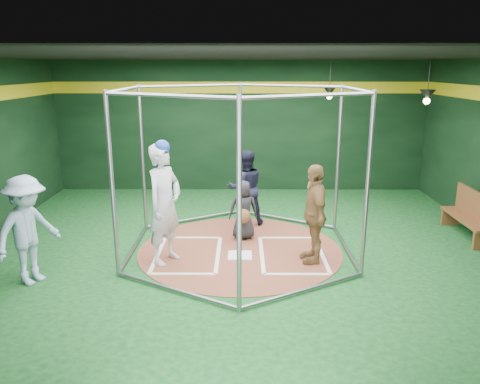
{
  "coord_description": "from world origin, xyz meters",
  "views": [
    {
      "loc": [
        0.04,
        -8.21,
        3.32
      ],
      "look_at": [
        0.0,
        0.1,
        1.1
      ],
      "focal_mm": 35.0,
      "sensor_mm": 36.0,
      "label": 1
    }
  ],
  "objects_px": {
    "visitor_leopard": "(314,214)",
    "dugout_bench": "(471,214)",
    "umpire": "(246,188)",
    "batter_figure": "(164,203)"
  },
  "relations": [
    {
      "from": "visitor_leopard",
      "to": "dugout_bench",
      "type": "xyz_separation_m",
      "value": [
        3.34,
        1.26,
        -0.4
      ]
    },
    {
      "from": "dugout_bench",
      "to": "umpire",
      "type": "bearing_deg",
      "value": 170.8
    },
    {
      "from": "batter_figure",
      "to": "umpire",
      "type": "distance_m",
      "value": 2.47
    },
    {
      "from": "batter_figure",
      "to": "visitor_leopard",
      "type": "distance_m",
      "value": 2.58
    },
    {
      "from": "visitor_leopard",
      "to": "umpire",
      "type": "xyz_separation_m",
      "value": [
        -1.17,
        1.99,
        -0.05
      ]
    },
    {
      "from": "umpire",
      "to": "dugout_bench",
      "type": "bearing_deg",
      "value": 158.63
    },
    {
      "from": "batter_figure",
      "to": "dugout_bench",
      "type": "distance_m",
      "value": 6.08
    },
    {
      "from": "batter_figure",
      "to": "dugout_bench",
      "type": "bearing_deg",
      "value": 12.29
    },
    {
      "from": "visitor_leopard",
      "to": "umpire",
      "type": "distance_m",
      "value": 2.31
    },
    {
      "from": "umpire",
      "to": "dugout_bench",
      "type": "xyz_separation_m",
      "value": [
        4.51,
        -0.73,
        -0.35
      ]
    }
  ]
}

